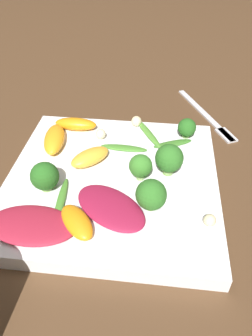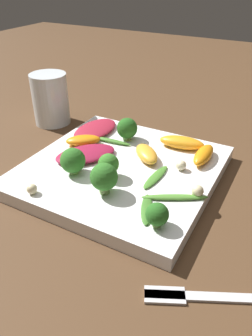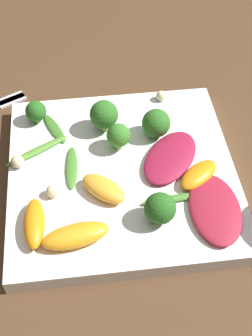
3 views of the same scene
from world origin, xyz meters
name	(u,v)px [view 1 (image 1 of 3)]	position (x,y,z in m)	size (l,w,h in m)	color
ground_plane	(113,188)	(0.00, 0.00, 0.00)	(2.40, 2.40, 0.00)	#4C331E
plate	(112,182)	(0.00, 0.00, 0.01)	(0.30, 0.30, 0.02)	white
fork	(210,119)	(-0.20, 0.16, 0.00)	(0.19, 0.10, 0.01)	silver
radicchio_leaf_0	(32,225)	(0.10, -0.08, 0.03)	(0.07, 0.11, 0.01)	maroon
radicchio_leaf_1	(111,207)	(0.07, 0.01, 0.03)	(0.11, 0.12, 0.01)	maroon
orange_segment_0	(76,124)	(-0.11, -0.08, 0.03)	(0.03, 0.07, 0.02)	orange
orange_segment_1	(77,222)	(0.10, -0.03, 0.03)	(0.07, 0.06, 0.02)	orange
orange_segment_2	(90,157)	(-0.03, -0.04, 0.03)	(0.07, 0.07, 0.02)	#FCAD33
orange_segment_3	(54,139)	(-0.07, -0.10, 0.03)	(0.08, 0.04, 0.02)	orange
broccoli_floret_0	(187,128)	(-0.11, 0.11, 0.04)	(0.03, 0.03, 0.03)	#7A9E51
broccoli_floret_1	(140,168)	(0.00, 0.04, 0.04)	(0.03, 0.03, 0.04)	#84AD5B
broccoli_floret_2	(169,159)	(-0.02, 0.08, 0.05)	(0.04, 0.04, 0.05)	#7A9E51
broccoli_floret_3	(45,176)	(0.04, -0.08, 0.04)	(0.04, 0.04, 0.04)	#7A9E51
broccoli_floret_4	(151,195)	(0.05, 0.06, 0.04)	(0.04, 0.04, 0.04)	#84AD5B
arugula_sprig_0	(173,144)	(-0.09, 0.08, 0.02)	(0.04, 0.07, 0.00)	#3D7528
arugula_sprig_1	(61,202)	(0.06, -0.06, 0.03)	(0.09, 0.02, 0.01)	#47842D
arugula_sprig_2	(148,133)	(-0.11, 0.04, 0.03)	(0.09, 0.06, 0.01)	#518E33
arugula_sprig_3	(124,148)	(-0.07, 0.01, 0.02)	(0.02, 0.07, 0.00)	#47842D
macadamia_nut_0	(101,134)	(-0.09, -0.03, 0.03)	(0.02, 0.02, 0.02)	beige
macadamia_nut_1	(136,121)	(-0.14, 0.02, 0.03)	(0.02, 0.02, 0.02)	beige
macadamia_nut_2	(210,220)	(0.07, 0.13, 0.03)	(0.02, 0.02, 0.02)	beige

